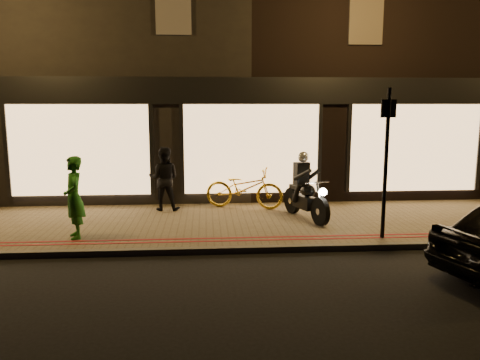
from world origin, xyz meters
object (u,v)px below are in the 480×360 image
Objects in this scene: motorcycle at (305,193)px; sign_post at (386,156)px; bicycle_gold at (244,188)px; person_green at (74,198)px.

motorcycle is 2.36m from sign_post.
bicycle_gold is (-2.58, 2.92, -1.14)m from sign_post.
motorcycle is 0.93× the size of bicycle_gold.
sign_post is 6.29m from person_green.
person_green is (-3.63, -2.47, 0.30)m from bicycle_gold.
person_green is (-4.97, -1.25, 0.22)m from motorcycle.
person_green reaches higher than motorcycle.
sign_post is (1.24, -1.70, 1.06)m from motorcycle.
sign_post reaches higher than motorcycle.
motorcycle is 1.81m from bicycle_gold.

